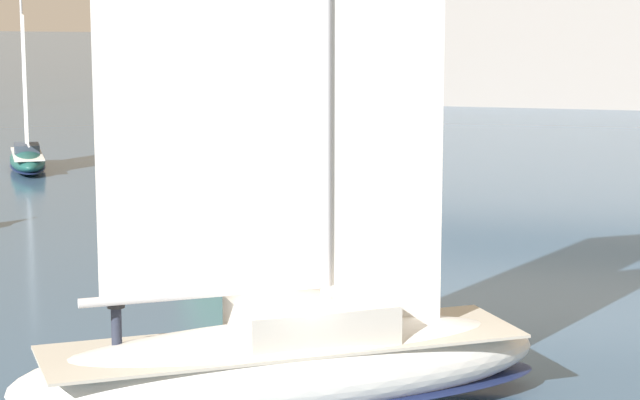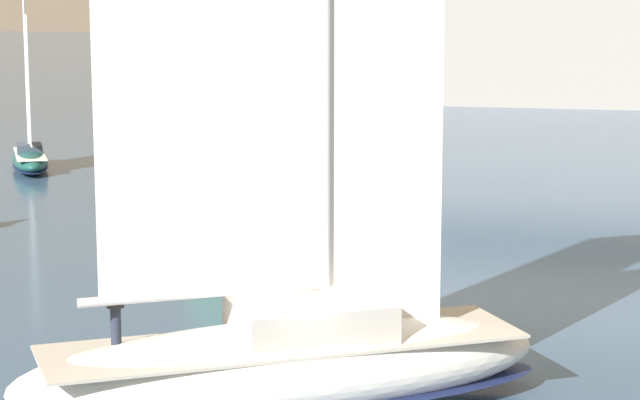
% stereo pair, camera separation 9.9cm
% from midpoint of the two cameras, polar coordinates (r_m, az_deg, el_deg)
% --- Properties ---
extents(sailboat_main, '(10.81, 8.44, 14.95)m').
position_cam_midpoint_polar(sailboat_main, '(24.68, -1.70, -7.12)').
color(sailboat_main, white).
rests_on(sailboat_main, ground).
extents(sailboat_moored_near_marina, '(6.53, 5.19, 9.10)m').
position_cam_midpoint_polar(sailboat_moored_near_marina, '(61.01, -1.91, 2.44)').
color(sailboat_moored_near_marina, maroon).
rests_on(sailboat_moored_near_marina, ground).
extents(sailboat_moored_mid_channel, '(8.35, 2.55, 11.39)m').
position_cam_midpoint_polar(sailboat_moored_mid_channel, '(73.14, -6.56, 3.71)').
color(sailboat_moored_mid_channel, '#232328').
rests_on(sailboat_moored_mid_channel, ground).
extents(sailboat_moored_far_slip, '(4.15, 5.74, 7.83)m').
position_cam_midpoint_polar(sailboat_moored_far_slip, '(58.85, -13.28, 1.98)').
color(sailboat_moored_far_slip, '#194C47').
rests_on(sailboat_moored_far_slip, ground).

